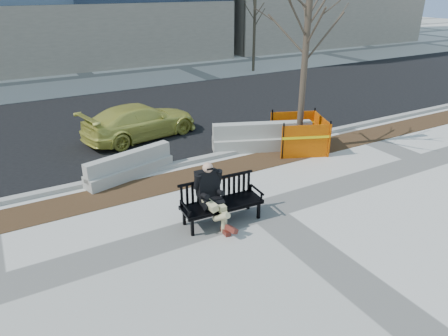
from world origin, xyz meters
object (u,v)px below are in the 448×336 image
Objects in this scene: bench at (222,221)px; seated_man at (211,223)px; jersey_barrier_left at (131,177)px; jersey_barrier_right at (262,149)px; tree_fence at (298,149)px; sedan at (142,137)px.

seated_man is (-0.26, 0.07, 0.00)m from bench.
jersey_barrier_right is at bearing -15.54° from jersey_barrier_left.
bench reaches higher than jersey_barrier_right.
jersey_barrier_right reaches higher than jersey_barrier_left.
jersey_barrier_left is 4.56m from jersey_barrier_right.
bench is at bearing -11.15° from seated_man.
bench is 5.29m from tree_fence.
jersey_barrier_right is (3.71, 3.31, 0.00)m from seated_man.
bench is at bearing -113.65° from jersey_barrier_right.
tree_fence is (4.52, 2.77, 0.00)m from bench.
sedan is (0.57, 6.46, 0.00)m from seated_man.
tree_fence reaches higher than sedan.
jersey_barrier_right is at bearing -146.98° from sedan.
jersey_barrier_left is (-5.63, 0.69, 0.00)m from tree_fence.
sedan is 1.28× the size of jersey_barrier_right.
sedan reaches higher than jersey_barrier_right.
tree_fence is 5.65m from sedan.
sedan is (0.31, 6.53, 0.00)m from bench.
bench is 0.72× the size of jersey_barrier_left.
tree_fence reaches higher than jersey_barrier_left.
tree_fence is at bearing 33.00° from seated_man.
seated_man reaches higher than jersey_barrier_right.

